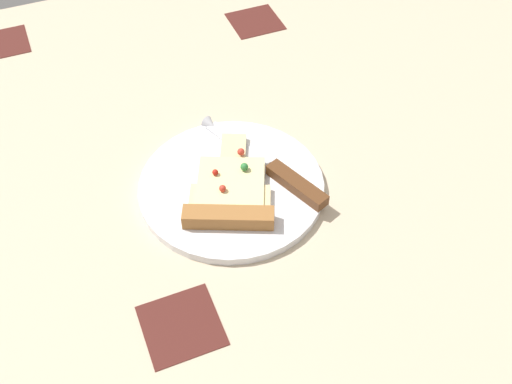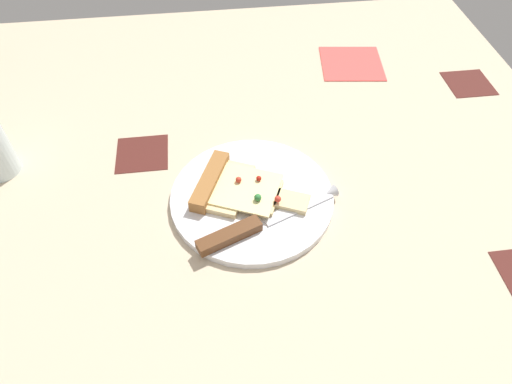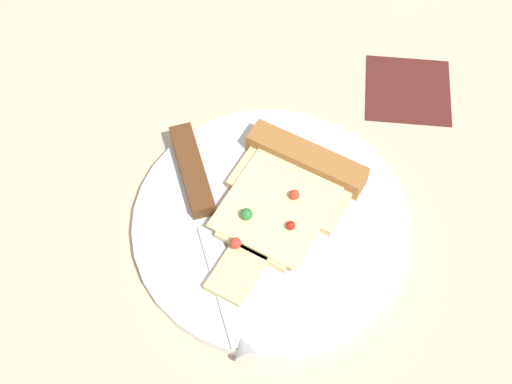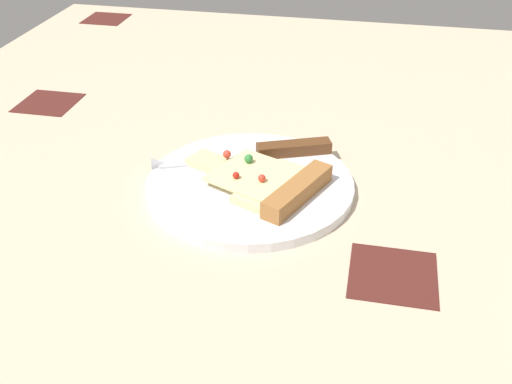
{
  "view_description": "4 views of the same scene",
  "coord_description": "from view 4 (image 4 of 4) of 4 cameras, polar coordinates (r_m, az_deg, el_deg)",
  "views": [
    {
      "loc": [
        46.63,
        -23.66,
        65.23
      ],
      "look_at": [
        -5.04,
        -2.66,
        2.21
      ],
      "focal_mm": 43.45,
      "sensor_mm": 36.0,
      "label": 1
    },
    {
      "loc": [
        -3.16,
        42.49,
        56.37
      ],
      "look_at": [
        -9.16,
        -4.54,
        2.36
      ],
      "focal_mm": 32.18,
      "sensor_mm": 36.0,
      "label": 2
    },
    {
      "loc": [
        -39.85,
        -6.64,
        57.82
      ],
      "look_at": [
        -6.85,
        -3.34,
        3.23
      ],
      "focal_mm": 48.75,
      "sensor_mm": 36.0,
      "label": 3
    },
    {
      "loc": [
        5.28,
        -67.74,
        41.01
      ],
      "look_at": [
        -7.1,
        -8.24,
        1.87
      ],
      "focal_mm": 42.43,
      "sensor_mm": 36.0,
      "label": 4
    }
  ],
  "objects": [
    {
      "name": "ground_plane",
      "position": [
        0.8,
        6.16,
        0.55
      ],
      "size": [
        136.52,
        136.52,
        3.0
      ],
      "color": "#C6B293",
      "rests_on": "ground"
    },
    {
      "name": "plate",
      "position": [
        0.76,
        -0.57,
        0.65
      ],
      "size": [
        26.02,
        26.02,
        1.28
      ],
      "primitive_type": "cylinder",
      "color": "silver",
      "rests_on": "ground_plane"
    },
    {
      "name": "pizza_slice",
      "position": [
        0.74,
        1.06,
        0.97
      ],
      "size": [
        19.07,
        14.63,
        2.43
      ],
      "rotation": [
        0.0,
        0.0,
        1.16
      ],
      "color": "beige",
      "rests_on": "plate"
    },
    {
      "name": "knife",
      "position": [
        0.81,
        0.41,
        3.74
      ],
      "size": [
        23.03,
        10.97,
        2.45
      ],
      "rotation": [
        0.0,
        0.0,
        1.96
      ],
      "color": "silver",
      "rests_on": "plate"
    }
  ]
}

